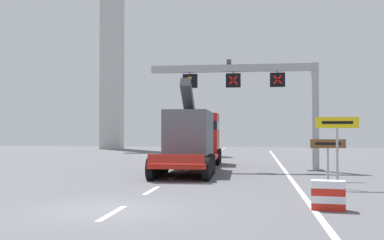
{
  "coord_description": "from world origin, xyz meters",
  "views": [
    {
      "loc": [
        4.42,
        -14.12,
        2.42
      ],
      "look_at": [
        0.79,
        13.28,
        3.04
      ],
      "focal_mm": 44.44,
      "sensor_mm": 36.0,
      "label": 1
    }
  ],
  "objects_px": {
    "exit_sign_yellow": "(337,134)",
    "tourist_info_sign_brown": "(328,149)",
    "heavy_haul_truck_red": "(194,137)",
    "overhead_lane_gantry": "(257,85)",
    "crash_barrier_striped": "(328,195)"
  },
  "relations": [
    {
      "from": "exit_sign_yellow",
      "to": "tourist_info_sign_brown",
      "type": "relative_size",
      "value": 1.5
    },
    {
      "from": "heavy_haul_truck_red",
      "to": "crash_barrier_striped",
      "type": "xyz_separation_m",
      "value": [
        6.04,
        -15.07,
        -1.54
      ]
    },
    {
      "from": "crash_barrier_striped",
      "to": "heavy_haul_truck_red",
      "type": "bearing_deg",
      "value": 111.82
    },
    {
      "from": "overhead_lane_gantry",
      "to": "heavy_haul_truck_red",
      "type": "relative_size",
      "value": 0.75
    },
    {
      "from": "heavy_haul_truck_red",
      "to": "exit_sign_yellow",
      "type": "xyz_separation_m",
      "value": [
        7.28,
        -9.32,
        0.31
      ]
    },
    {
      "from": "overhead_lane_gantry",
      "to": "tourist_info_sign_brown",
      "type": "distance_m",
      "value": 7.67
    },
    {
      "from": "tourist_info_sign_brown",
      "to": "crash_barrier_striped",
      "type": "height_order",
      "value": "tourist_info_sign_brown"
    },
    {
      "from": "exit_sign_yellow",
      "to": "overhead_lane_gantry",
      "type": "bearing_deg",
      "value": 110.7
    },
    {
      "from": "tourist_info_sign_brown",
      "to": "crash_barrier_striped",
      "type": "relative_size",
      "value": 1.89
    },
    {
      "from": "tourist_info_sign_brown",
      "to": "crash_barrier_striped",
      "type": "distance_m",
      "value": 8.91
    },
    {
      "from": "overhead_lane_gantry",
      "to": "heavy_haul_truck_red",
      "type": "height_order",
      "value": "overhead_lane_gantry"
    },
    {
      "from": "crash_barrier_striped",
      "to": "overhead_lane_gantry",
      "type": "bearing_deg",
      "value": 98.14
    },
    {
      "from": "overhead_lane_gantry",
      "to": "tourist_info_sign_brown",
      "type": "height_order",
      "value": "overhead_lane_gantry"
    },
    {
      "from": "heavy_haul_truck_red",
      "to": "tourist_info_sign_brown",
      "type": "xyz_separation_m",
      "value": [
        7.34,
        -6.33,
        -0.44
      ]
    },
    {
      "from": "heavy_haul_truck_red",
      "to": "tourist_info_sign_brown",
      "type": "relative_size",
      "value": 7.05
    }
  ]
}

